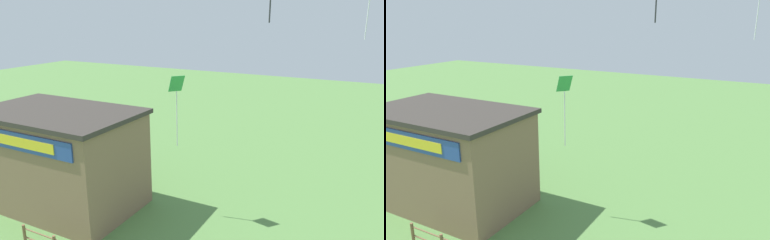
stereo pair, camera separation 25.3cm
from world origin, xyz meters
The scene contains 2 objects.
seaside_building centered at (-9.14, 9.69, 2.75)m, with size 8.80×5.43×5.48m.
kite_green_diamond centered at (-2.99, 11.91, 6.44)m, with size 0.86×0.89×3.72m.
Camera 1 is at (6.11, -4.13, 10.41)m, focal length 35.00 mm.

